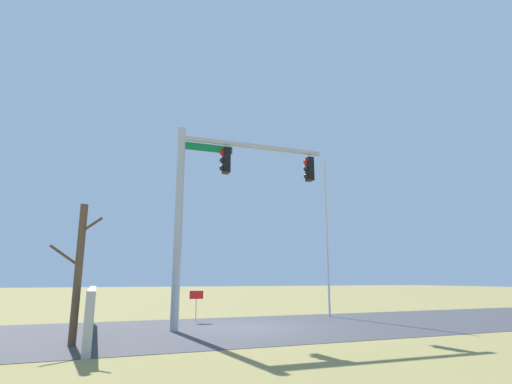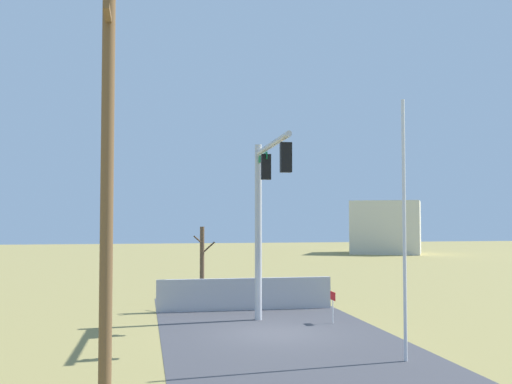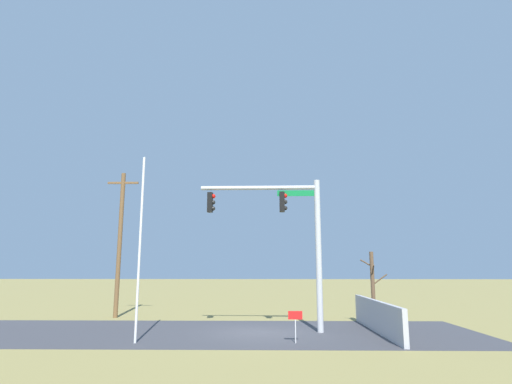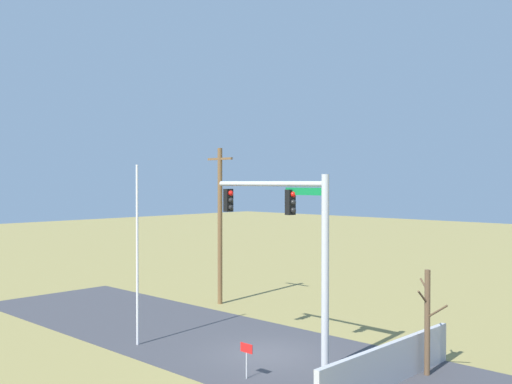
{
  "view_description": "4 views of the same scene",
  "coord_description": "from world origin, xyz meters",
  "px_view_note": "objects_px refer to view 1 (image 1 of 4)",
  "views": [
    {
      "loc": [
        5.33,
        13.9,
        1.69
      ],
      "look_at": [
        0.08,
        0.41,
        4.82
      ],
      "focal_mm": 28.25,
      "sensor_mm": 36.0,
      "label": 1
    },
    {
      "loc": [
        -20.7,
        4.58,
        4.02
      ],
      "look_at": [
        0.1,
        0.64,
        5.0
      ],
      "focal_mm": 41.67,
      "sensor_mm": 36.0,
      "label": 2
    },
    {
      "loc": [
        0.25,
        -19.45,
        2.95
      ],
      "look_at": [
        -0.11,
        -0.61,
        6.37
      ],
      "focal_mm": 28.83,
      "sensor_mm": 36.0,
      "label": 3
    },
    {
      "loc": [
        15.81,
        -17.15,
        6.78
      ],
      "look_at": [
        -0.74,
        0.14,
        6.37
      ],
      "focal_mm": 41.85,
      "sensor_mm": 36.0,
      "label": 4
    }
  ],
  "objects_px": {
    "flagpole": "(327,235)",
    "open_sign": "(196,299)",
    "bare_tree": "(78,270)",
    "signal_mast": "(218,191)"
  },
  "relations": [
    {
      "from": "flagpole",
      "to": "open_sign",
      "type": "distance_m",
      "value": 6.88
    },
    {
      "from": "bare_tree",
      "to": "flagpole",
      "type": "bearing_deg",
      "value": -155.75
    },
    {
      "from": "signal_mast",
      "to": "bare_tree",
      "type": "relative_size",
      "value": 1.91
    },
    {
      "from": "flagpole",
      "to": "open_sign",
      "type": "xyz_separation_m",
      "value": [
        6.27,
        0.1,
        -2.84
      ]
    },
    {
      "from": "signal_mast",
      "to": "bare_tree",
      "type": "xyz_separation_m",
      "value": [
        4.36,
        1.95,
        -2.91
      ]
    },
    {
      "from": "bare_tree",
      "to": "open_sign",
      "type": "bearing_deg",
      "value": -132.74
    },
    {
      "from": "signal_mast",
      "to": "flagpole",
      "type": "height_order",
      "value": "flagpole"
    },
    {
      "from": "open_sign",
      "to": "flagpole",
      "type": "bearing_deg",
      "value": -179.05
    },
    {
      "from": "open_sign",
      "to": "bare_tree",
      "type": "bearing_deg",
      "value": 47.26
    },
    {
      "from": "signal_mast",
      "to": "open_sign",
      "type": "height_order",
      "value": "signal_mast"
    }
  ]
}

